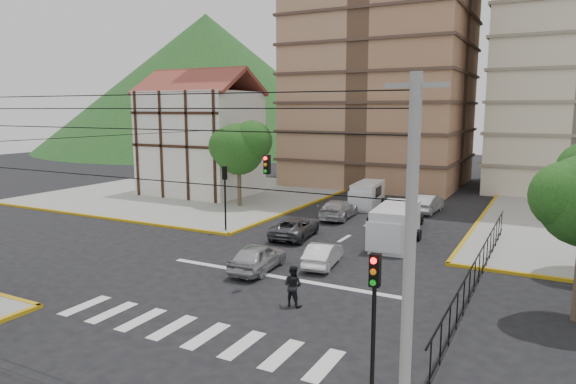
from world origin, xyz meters
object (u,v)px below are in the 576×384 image
Objects in this scene: pedestrian_crosswalk at (293,286)px; traffic_light_nw at (225,187)px; van_right_lane at (394,227)px; car_white_front_right at (323,254)px; van_left_lane at (367,196)px; traffic_light_se at (374,306)px; car_silver_front_left at (258,257)px.

traffic_light_nw is at bearing -39.08° from pedestrian_crosswalk.
van_right_lane is 1.47× the size of car_white_front_right.
pedestrian_crosswalk is (-1.10, -11.50, -0.31)m from van_right_lane.
van_left_lane is at bearing 112.09° from van_right_lane.
van_left_lane is at bearing -74.12° from pedestrian_crosswalk.
pedestrian_crosswalk is at bearing 132.77° from traffic_light_se.
van_right_lane reaches higher than car_silver_front_left.
traffic_light_se is 13.47m from car_silver_front_left.
traffic_light_se reaches higher than car_white_front_right.
car_silver_front_left reaches higher than car_white_front_right.
traffic_light_nw is 0.78× the size of van_right_lane.
van_right_lane is 1.32× the size of car_silver_front_left.
traffic_light_se is 0.89× the size of van_left_lane.
traffic_light_se is 18.10m from van_right_lane.
car_white_front_right is at bearing -74.21° from pedestrian_crosswalk.
van_left_lane is 19.07m from car_silver_front_left.
car_white_front_right is at bearing -83.41° from van_left_lane.
traffic_light_se is 1.03× the size of car_silver_front_left.
van_right_lane is at bearing 9.38° from traffic_light_nw.
car_silver_front_left is 1.12× the size of car_white_front_right.
van_right_lane is at bearing -67.84° from van_left_lane.
van_left_lane is (-5.58, 11.02, -0.15)m from van_right_lane.
car_white_front_right is 5.93m from pedestrian_crosswalk.
van_left_lane is at bearing 109.33° from traffic_light_se.
traffic_light_nw reaches higher than pedestrian_crosswalk.
car_white_front_right is at bearing 119.48° from traffic_light_se.
car_silver_front_left is at bearing -92.72° from van_left_lane.
van_left_lane is at bearing -87.14° from car_white_front_right.
traffic_light_nw is at bearing -175.38° from van_right_lane.
traffic_light_se reaches higher than pedestrian_crosswalk.
van_left_lane reaches higher than car_silver_front_left.
van_right_lane is at bearing -119.98° from car_white_front_right.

